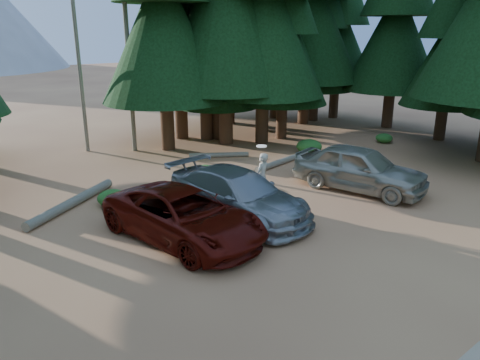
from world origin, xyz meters
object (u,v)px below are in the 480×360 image
(silver_minivan_right, at_px, (360,168))
(log_left, at_px, (72,202))
(red_pickup, at_px, (184,216))
(frisbee_player, at_px, (262,177))
(silver_minivan_center, at_px, (238,195))
(log_right, at_px, (285,160))
(log_mid, at_px, (219,155))

(silver_minivan_right, xyz_separation_m, log_left, (-9.69, 5.46, -0.74))
(red_pickup, distance_m, frisbee_player, 3.67)
(frisbee_player, relative_size, log_left, 0.42)
(silver_minivan_center, xyz_separation_m, log_left, (-4.06, 4.63, -0.65))
(frisbee_player, xyz_separation_m, log_right, (4.91, 3.75, -1.05))
(red_pickup, relative_size, silver_minivan_right, 1.06)
(silver_minivan_right, relative_size, frisbee_player, 2.63)
(red_pickup, distance_m, log_left, 5.25)
(silver_minivan_center, bearing_deg, log_mid, 51.60)
(frisbee_player, bearing_deg, log_left, -60.84)
(silver_minivan_center, distance_m, log_mid, 8.07)
(silver_minivan_center, height_order, log_right, silver_minivan_center)
(silver_minivan_right, height_order, frisbee_player, frisbee_player)
(frisbee_player, xyz_separation_m, log_left, (-5.28, 4.49, -1.02))
(frisbee_player, height_order, log_mid, frisbee_player)
(red_pickup, relative_size, frisbee_player, 2.78)
(red_pickup, xyz_separation_m, frisbee_player, (3.62, 0.45, 0.41))
(log_left, height_order, log_right, log_left)
(frisbee_player, relative_size, log_right, 0.46)
(frisbee_player, distance_m, log_left, 7.01)
(log_mid, distance_m, log_right, 3.44)
(silver_minivan_center, xyz_separation_m, frisbee_player, (1.22, 0.14, 0.37))
(log_left, bearing_deg, red_pickup, -104.41)
(silver_minivan_center, xyz_separation_m, log_right, (6.13, 3.89, -0.68))
(log_left, bearing_deg, silver_minivan_right, -62.37)
(silver_minivan_right, relative_size, log_mid, 1.76)
(silver_minivan_center, bearing_deg, log_right, 26.23)
(silver_minivan_center, distance_m, log_left, 6.20)
(silver_minivan_right, relative_size, log_left, 1.11)
(silver_minivan_center, relative_size, log_mid, 1.88)
(silver_minivan_center, distance_m, silver_minivan_right, 5.69)
(red_pickup, bearing_deg, log_right, 17.86)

